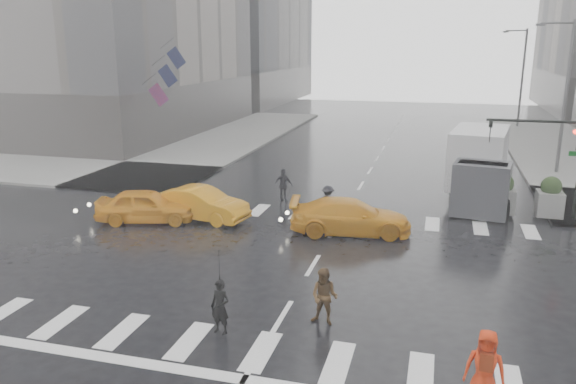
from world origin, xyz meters
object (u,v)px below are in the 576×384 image
(taxi_mid, at_px, (201,204))
(pedestrian_orange, at_px, (485,368))
(pedestrian_brown, at_px, (324,297))
(box_truck, at_px, (479,165))
(taxi_front, at_px, (146,206))
(traffic_signal_pole, at_px, (557,149))

(taxi_mid, bearing_deg, pedestrian_orange, -123.09)
(pedestrian_brown, xyz_separation_m, taxi_mid, (-7.30, 8.10, -0.10))
(pedestrian_brown, height_order, box_truck, box_truck)
(taxi_mid, height_order, box_truck, box_truck)
(pedestrian_brown, xyz_separation_m, taxi_front, (-9.48, 7.14, -0.09))
(traffic_signal_pole, height_order, pedestrian_orange, traffic_signal_pole)
(pedestrian_brown, relative_size, taxi_mid, 0.38)
(traffic_signal_pole, distance_m, taxi_mid, 15.77)
(taxi_front, height_order, box_truck, box_truck)
(traffic_signal_pole, xyz_separation_m, taxi_front, (-17.23, -4.99, -2.48))
(taxi_front, relative_size, taxi_mid, 0.99)
(taxi_mid, relative_size, box_truck, 0.66)
(traffic_signal_pole, xyz_separation_m, taxi_mid, (-15.05, -4.03, -2.50))
(traffic_signal_pole, xyz_separation_m, box_truck, (-3.00, 2.12, -1.33))
(pedestrian_brown, xyz_separation_m, box_truck, (4.74, 14.25, 1.07))
(traffic_signal_pole, relative_size, pedestrian_brown, 2.73)
(pedestrian_brown, distance_m, pedestrian_orange, 4.88)
(traffic_signal_pole, bearing_deg, box_truck, 144.82)
(box_truck, bearing_deg, pedestrian_orange, -83.53)
(pedestrian_orange, height_order, taxi_front, pedestrian_orange)
(traffic_signal_pole, height_order, taxi_front, traffic_signal_pole)
(taxi_mid, distance_m, box_truck, 13.57)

